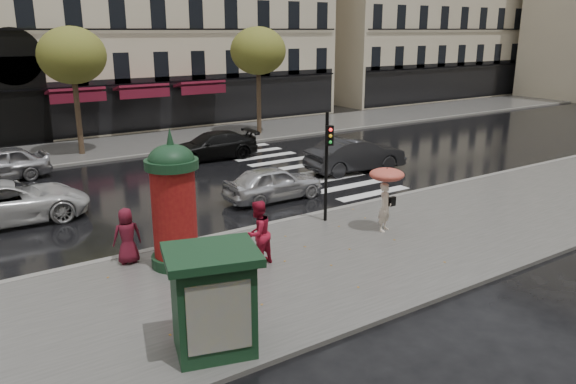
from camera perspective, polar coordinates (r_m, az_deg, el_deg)
ground at (r=16.70m, az=2.69°, el=-6.62°), size 160.00×160.00×0.00m
near_sidewalk at (r=16.31m, az=3.75°, el=-6.99°), size 90.00×7.00×0.12m
far_sidewalk at (r=33.26m, az=-17.27°, el=4.37°), size 90.00×6.00×0.12m
near_kerb at (r=18.99m, az=-2.72°, el=-3.51°), size 90.00×0.25×0.14m
far_kerb at (r=30.46m, az=-15.59°, el=3.48°), size 90.00×0.25×0.14m
zebra_crossing at (r=27.46m, az=0.80°, el=2.59°), size 3.60×11.75×0.01m
tree_far_left at (r=31.18m, az=-21.10°, el=12.77°), size 3.40×3.40×6.64m
tree_far_right at (r=35.39m, az=-3.05°, el=14.08°), size 3.40×3.40×6.64m
woman_umbrella at (r=18.30m, az=9.94°, el=0.34°), size 1.12×1.12×2.16m
woman_red at (r=15.55m, az=-3.09°, el=-4.22°), size 1.08×0.95×1.87m
man_burgundy at (r=16.35m, az=-16.04°, el=-4.30°), size 0.84×0.60×1.60m
morris_column at (r=15.55m, az=-11.54°, el=-0.94°), size 1.44×1.44×3.88m
traffic_light at (r=18.78m, az=4.02°, el=3.63°), size 0.27×0.37×3.75m
newsstand at (r=11.56m, az=-7.63°, el=-10.79°), size 2.18×1.98×2.20m
car_silver at (r=21.97m, az=-1.48°, el=0.93°), size 4.02×1.62×1.37m
car_darkgrey at (r=26.60m, az=6.87°, el=3.77°), size 4.95×2.09×1.59m
car_white at (r=21.63m, az=-26.47°, el=-0.93°), size 5.36×2.62×1.47m
car_black at (r=29.25m, az=-7.74°, el=4.67°), size 4.91×2.28×1.39m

